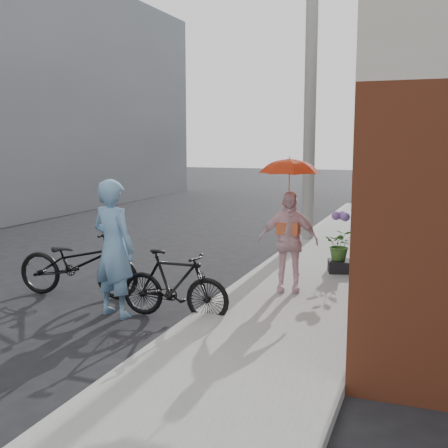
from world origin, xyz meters
The scene contains 11 objects.
ground centered at (0.00, 0.00, 0.00)m, with size 80.00×80.00×0.00m, color black.
sidewalk centered at (2.10, 2.00, 0.06)m, with size 2.20×24.00×0.12m, color gray.
curb centered at (0.94, 2.00, 0.06)m, with size 0.12×24.00×0.12m, color #9E9E99.
utility_pole centered at (1.10, 6.00, 3.50)m, with size 0.28×0.28×7.00m, color #9E9E99.
officer centered at (-0.25, -0.57, 0.97)m, with size 0.71×0.47×1.95m, color #71A0C9.
bike_left centered at (-1.32, 0.09, 0.53)m, with size 0.71×2.04×1.07m, color black.
bike_right centered at (0.60, -0.40, 0.48)m, with size 0.46×1.61×0.97m, color black.
kimono_woman centered at (1.83, 1.16, 0.91)m, with size 0.93×0.39×1.58m, color silver.
parasol centered at (1.83, 1.16, 2.09)m, with size 0.89×0.89×0.78m, color #E9471B.
planter centered at (2.40, 2.72, 0.23)m, with size 0.41×0.41×0.21m, color black.
potted_plant centered at (2.40, 2.72, 0.62)m, with size 0.51×0.45×0.57m, color #43712D.
Camera 1 is at (3.91, -7.26, 2.48)m, focal length 45.00 mm.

